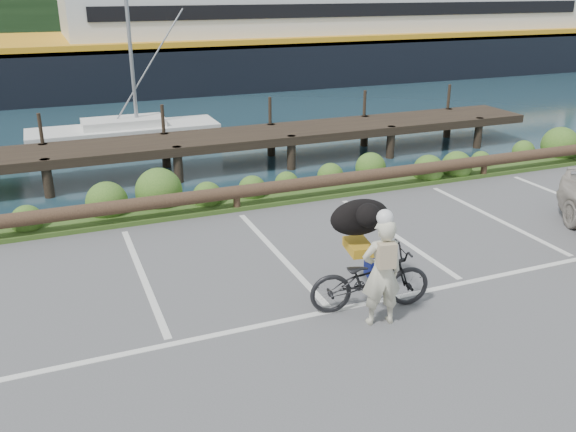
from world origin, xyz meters
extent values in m
plane|color=#505052|center=(0.00, 0.00, 0.00)|extent=(72.00, 72.00, 0.00)
plane|color=#18303B|center=(0.00, 48.00, -1.20)|extent=(160.00, 160.00, 0.00)
cube|color=#3D5B21|center=(0.00, 5.30, 0.05)|extent=(34.00, 1.60, 0.10)
imported|color=black|center=(0.60, -0.54, 0.52)|extent=(2.06, 1.02, 1.04)
imported|color=beige|center=(0.52, -0.99, 0.86)|extent=(0.69, 0.51, 1.72)
ellipsoid|color=black|center=(0.71, 0.09, 1.34)|extent=(0.68, 1.11, 0.60)
camera|label=1|loc=(-3.88, -8.08, 4.90)|focal=38.00mm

